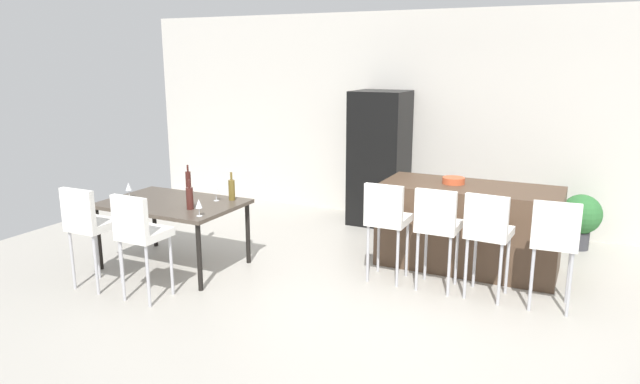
{
  "coord_description": "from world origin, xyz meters",
  "views": [
    {
      "loc": [
        1.7,
        -4.96,
        2.28
      ],
      "look_at": [
        -0.94,
        0.46,
        0.85
      ],
      "focal_mm": 32.0,
      "sensor_mm": 36.0,
      "label": 1
    }
  ],
  "objects_px": {
    "bar_chair_left": "(387,216)",
    "wine_bottle_end": "(190,198)",
    "dining_table": "(173,207)",
    "wine_bottle_far": "(188,182)",
    "bar_chair_far": "(554,237)",
    "bar_chair_middle": "(437,223)",
    "dining_chair_far": "(140,230)",
    "wine_bottle_near": "(232,189)",
    "kitchen_island": "(468,227)",
    "wine_glass_left": "(129,187)",
    "wine_glass_middle": "(216,190)",
    "refrigerator": "(380,158)",
    "fruit_bowl": "(454,180)",
    "dining_chair_near": "(88,222)",
    "wine_glass_right": "(199,204)",
    "bar_chair_right": "(488,229)",
    "potted_plant": "(581,217)"
  },
  "relations": [
    {
      "from": "bar_chair_right",
      "to": "wine_glass_left",
      "type": "xyz_separation_m",
      "value": [
        -3.83,
        -0.67,
        0.17
      ]
    },
    {
      "from": "bar_chair_left",
      "to": "wine_bottle_far",
      "type": "xyz_separation_m",
      "value": [
        -2.36,
        -0.2,
        0.17
      ]
    },
    {
      "from": "bar_chair_left",
      "to": "dining_chair_near",
      "type": "height_order",
      "value": "same"
    },
    {
      "from": "bar_chair_right",
      "to": "dining_chair_near",
      "type": "distance_m",
      "value": 3.89
    },
    {
      "from": "wine_bottle_end",
      "to": "potted_plant",
      "type": "relative_size",
      "value": 0.46
    },
    {
      "from": "wine_glass_middle",
      "to": "wine_bottle_far",
      "type": "bearing_deg",
      "value": 162.4
    },
    {
      "from": "dining_table",
      "to": "wine_glass_middle",
      "type": "relative_size",
      "value": 8.5
    },
    {
      "from": "dining_chair_near",
      "to": "wine_glass_left",
      "type": "height_order",
      "value": "dining_chair_near"
    },
    {
      "from": "bar_chair_left",
      "to": "bar_chair_far",
      "type": "bearing_deg",
      "value": 0.0
    },
    {
      "from": "bar_chair_middle",
      "to": "wine_glass_right",
      "type": "relative_size",
      "value": 6.03
    },
    {
      "from": "kitchen_island",
      "to": "bar_chair_far",
      "type": "height_order",
      "value": "bar_chair_far"
    },
    {
      "from": "kitchen_island",
      "to": "bar_chair_middle",
      "type": "distance_m",
      "value": 0.85
    },
    {
      "from": "dining_chair_near",
      "to": "wine_bottle_end",
      "type": "relative_size",
      "value": 3.38
    },
    {
      "from": "dining_table",
      "to": "wine_bottle_end",
      "type": "relative_size",
      "value": 4.77
    },
    {
      "from": "dining_chair_far",
      "to": "wine_bottle_end",
      "type": "distance_m",
      "value": 0.72
    },
    {
      "from": "kitchen_island",
      "to": "wine_bottle_far",
      "type": "xyz_separation_m",
      "value": [
        -3.03,
        -1.0,
        0.41
      ]
    },
    {
      "from": "wine_bottle_end",
      "to": "wine_glass_right",
      "type": "bearing_deg",
      "value": -34.82
    },
    {
      "from": "bar_chair_left",
      "to": "dining_table",
      "type": "bearing_deg",
      "value": -164.83
    },
    {
      "from": "bar_chair_left",
      "to": "wine_glass_right",
      "type": "bearing_deg",
      "value": -149.93
    },
    {
      "from": "dining_chair_far",
      "to": "wine_glass_left",
      "type": "height_order",
      "value": "dining_chair_far"
    },
    {
      "from": "bar_chair_far",
      "to": "wine_glass_right",
      "type": "height_order",
      "value": "bar_chair_far"
    },
    {
      "from": "dining_table",
      "to": "refrigerator",
      "type": "relative_size",
      "value": 0.8
    },
    {
      "from": "refrigerator",
      "to": "fruit_bowl",
      "type": "height_order",
      "value": "refrigerator"
    },
    {
      "from": "wine_bottle_far",
      "to": "wine_glass_middle",
      "type": "xyz_separation_m",
      "value": [
        0.51,
        -0.16,
        -0.01
      ]
    },
    {
      "from": "bar_chair_far",
      "to": "bar_chair_middle",
      "type": "bearing_deg",
      "value": -179.99
    },
    {
      "from": "dining_chair_far",
      "to": "wine_glass_right",
      "type": "bearing_deg",
      "value": 61.08
    },
    {
      "from": "bar_chair_middle",
      "to": "wine_glass_right",
      "type": "xyz_separation_m",
      "value": [
        -2.16,
        -0.95,
        0.17
      ]
    },
    {
      "from": "wine_glass_left",
      "to": "wine_glass_middle",
      "type": "bearing_deg",
      "value": 18.0
    },
    {
      "from": "bar_chair_left",
      "to": "wine_bottle_end",
      "type": "bearing_deg",
      "value": -157.75
    },
    {
      "from": "bar_chair_middle",
      "to": "dining_chair_far",
      "type": "distance_m",
      "value": 2.86
    },
    {
      "from": "bar_chair_left",
      "to": "refrigerator",
      "type": "relative_size",
      "value": 0.57
    },
    {
      "from": "bar_chair_right",
      "to": "wine_glass_right",
      "type": "xyz_separation_m",
      "value": [
        -2.64,
        -0.95,
        0.17
      ]
    },
    {
      "from": "wine_bottle_far",
      "to": "fruit_bowl",
      "type": "xyz_separation_m",
      "value": [
        2.83,
        1.04,
        0.08
      ]
    },
    {
      "from": "dining_table",
      "to": "fruit_bowl",
      "type": "xyz_separation_m",
      "value": [
        2.73,
        1.45,
        0.27
      ]
    },
    {
      "from": "dining_chair_near",
      "to": "wine_glass_right",
      "type": "bearing_deg",
      "value": 28.91
    },
    {
      "from": "bar_chair_far",
      "to": "fruit_bowl",
      "type": "xyz_separation_m",
      "value": [
        -1.12,
        0.84,
        0.26
      ]
    },
    {
      "from": "wine_glass_middle",
      "to": "potted_plant",
      "type": "relative_size",
      "value": 0.26
    },
    {
      "from": "dining_table",
      "to": "wine_bottle_far",
      "type": "bearing_deg",
      "value": 103.73
    },
    {
      "from": "kitchen_island",
      "to": "dining_chair_far",
      "type": "xyz_separation_m",
      "value": [
        -2.6,
        -2.28,
        0.24
      ]
    },
    {
      "from": "bar_chair_far",
      "to": "wine_bottle_far",
      "type": "bearing_deg",
      "value": -177.1
    },
    {
      "from": "bar_chair_middle",
      "to": "wine_bottle_end",
      "type": "bearing_deg",
      "value": -162.25
    },
    {
      "from": "kitchen_island",
      "to": "wine_bottle_end",
      "type": "distance_m",
      "value": 3.03
    },
    {
      "from": "wine_glass_right",
      "to": "dining_table",
      "type": "bearing_deg",
      "value": 151.84
    },
    {
      "from": "bar_chair_far",
      "to": "dining_chair_far",
      "type": "relative_size",
      "value": 1.0
    },
    {
      "from": "wine_bottle_near",
      "to": "wine_bottle_far",
      "type": "distance_m",
      "value": 0.64
    },
    {
      "from": "bar_chair_left",
      "to": "wine_glass_middle",
      "type": "bearing_deg",
      "value": -168.99
    },
    {
      "from": "bar_chair_middle",
      "to": "wine_bottle_near",
      "type": "relative_size",
      "value": 3.34
    },
    {
      "from": "bar_chair_middle",
      "to": "bar_chair_far",
      "type": "height_order",
      "value": "same"
    },
    {
      "from": "bar_chair_left",
      "to": "wine_glass_middle",
      "type": "xyz_separation_m",
      "value": [
        -1.85,
        -0.36,
        0.17
      ]
    },
    {
      "from": "wine_glass_middle",
      "to": "bar_chair_middle",
      "type": "bearing_deg",
      "value": 8.62
    }
  ]
}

